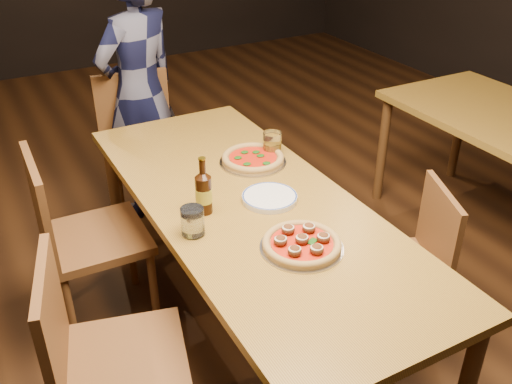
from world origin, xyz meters
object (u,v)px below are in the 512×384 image
chair_end (144,153)px  pizza_margherita (253,159)px  chair_main_e (394,265)px  pizza_meatball (302,243)px  chair_main_sw (96,237)px  plate_stack (270,198)px  chair_main_nw (123,360)px  amber_glass (272,143)px  table_main (250,216)px  water_glass (193,221)px  beer_bottle (204,194)px  diner (140,93)px

chair_end → pizza_margherita: 0.98m
chair_main_e → pizza_meatball: size_ratio=2.66×
chair_main_sw → chair_main_e: chair_main_sw is taller
chair_main_sw → plate_stack: (0.63, -0.49, 0.28)m
chair_main_nw → chair_end: bearing=-7.0°
amber_glass → chair_main_sw: bearing=172.1°
chair_main_nw → plate_stack: bearing=-54.6°
chair_main_e → amber_glass: (-0.27, 0.63, 0.40)m
chair_main_nw → chair_main_e: bearing=-74.6°
table_main → water_glass: 0.34m
chair_end → amber_glass: chair_end is taller
plate_stack → amber_glass: bearing=58.7°
table_main → pizza_meatball: 0.39m
chair_main_e → beer_bottle: (-0.77, 0.31, 0.43)m
chair_end → pizza_margherita: bearing=-67.7°
beer_bottle → water_glass: 0.16m
chair_end → beer_bottle: (-0.12, -1.19, 0.36)m
water_glass → amber_glass: 0.75m
chair_main_sw → beer_bottle: 0.68m
beer_bottle → amber_glass: beer_bottle is taller
water_glass → diner: size_ratio=0.07×
table_main → beer_bottle: (-0.20, 0.01, 0.16)m
chair_main_nw → pizza_margherita: (0.85, 0.62, 0.31)m
pizza_meatball → diner: 1.74m
pizza_margherita → plate_stack: (-0.10, -0.33, -0.01)m
pizza_meatball → pizza_margherita: size_ratio=0.98×
chair_end → pizza_meatball: (0.09, -1.58, 0.30)m
pizza_meatball → water_glass: (-0.31, 0.27, 0.03)m
chair_main_nw → chair_main_sw: size_ratio=0.97×
pizza_margherita → beer_bottle: (-0.38, -0.29, 0.07)m
plate_stack → beer_bottle: (-0.28, 0.04, 0.07)m
chair_end → amber_glass: bearing=-59.9°
chair_main_nw → chair_main_e: chair_main_nw is taller
chair_main_e → diner: diner is taller
pizza_meatball → chair_main_nw: bearing=174.6°
chair_main_sw → water_glass: 0.70m
chair_main_e → plate_stack: bearing=-95.4°
beer_bottle → diner: size_ratio=0.15×
table_main → amber_glass: bearing=48.6°
chair_main_e → chair_main_nw: bearing=-66.2°
pizza_meatball → amber_glass: amber_glass is taller
chair_main_sw → plate_stack: chair_main_sw is taller
table_main → beer_bottle: beer_bottle is taller
plate_stack → amber_glass: (0.22, 0.37, 0.04)m
pizza_margherita → beer_bottle: size_ratio=1.32×
diner → pizza_meatball: bearing=68.0°
table_main → plate_stack: plate_stack is taller
pizza_margherita → amber_glass: 0.13m
amber_glass → chair_main_nw: bearing=-145.9°
chair_main_sw → beer_bottle: bearing=-139.8°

